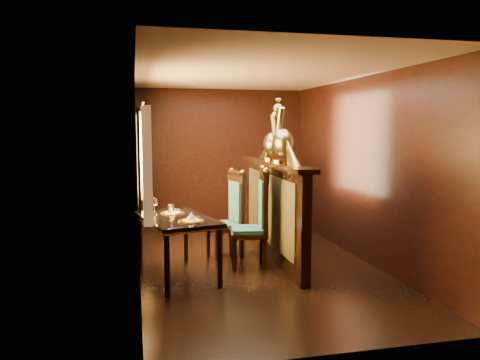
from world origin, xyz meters
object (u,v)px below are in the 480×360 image
at_px(dining_table, 177,223).
at_px(peacock_right, 272,134).
at_px(peacock_left, 283,130).
at_px(chair_left, 258,215).
at_px(chair_right, 232,211).

height_order(dining_table, peacock_right, peacock_right).
distance_m(peacock_left, peacock_right, 0.49).
xyz_separation_m(dining_table, chair_left, (1.07, 0.23, 0.01)).
distance_m(dining_table, chair_left, 1.10).
relative_size(dining_table, peacock_right, 1.90).
distance_m(chair_left, chair_right, 0.61).
bearing_deg(chair_left, chair_right, 121.08).
xyz_separation_m(dining_table, chair_right, (0.84, 0.79, -0.03)).
distance_m(dining_table, chair_right, 1.15).
distance_m(chair_right, peacock_right, 1.22).
height_order(dining_table, chair_left, chair_left).
bearing_deg(chair_right, chair_left, -80.13).
relative_size(peacock_left, peacock_right, 1.13).
bearing_deg(chair_right, peacock_right, -25.67).
relative_size(chair_left, peacock_left, 1.57).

